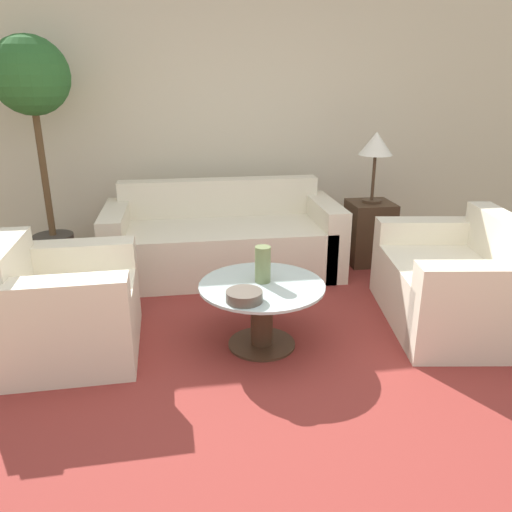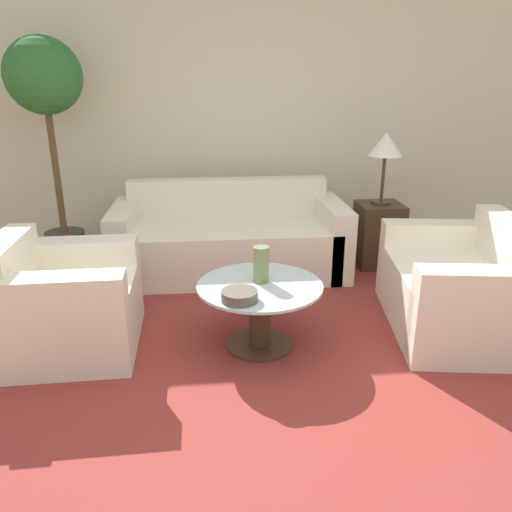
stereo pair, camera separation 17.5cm
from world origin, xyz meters
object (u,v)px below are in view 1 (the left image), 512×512
object	(u,v)px
armchair	(60,312)
table_lamp	(376,146)
sofa_main	(223,241)
vase	(263,264)
loveseat	(460,286)
potted_plant	(34,102)
coffee_table	(262,307)
bowl	(244,296)

from	to	relation	value
armchair	table_lamp	bearing A→B (deg)	-64.30
sofa_main	vase	distance (m)	1.43
loveseat	potted_plant	bearing A→B (deg)	-108.86
coffee_table	table_lamp	bearing A→B (deg)	48.22
coffee_table	vase	bearing A→B (deg)	74.73
coffee_table	vase	size ratio (longest dim) A/B	3.40
potted_plant	vase	bearing A→B (deg)	-45.08
loveseat	table_lamp	world-z (taller)	table_lamp
table_lamp	coffee_table	bearing A→B (deg)	-131.78
coffee_table	bowl	bearing A→B (deg)	-121.53
potted_plant	bowl	xyz separation A→B (m)	(1.53, -1.98, -1.03)
sofa_main	loveseat	bearing A→B (deg)	-39.65
bowl	sofa_main	bearing A→B (deg)	89.27
armchair	coffee_table	distance (m)	1.30
loveseat	table_lamp	xyz separation A→B (m)	(-0.19, 1.31, 0.83)
coffee_table	bowl	world-z (taller)	bowl
table_lamp	loveseat	bearing A→B (deg)	-81.70
coffee_table	potted_plant	size ratio (longest dim) A/B	0.40
sofa_main	coffee_table	distance (m)	1.45
armchair	potted_plant	xyz separation A→B (m)	(-0.39, 1.63, 1.21)
potted_plant	armchair	bearing A→B (deg)	-76.55
loveseat	bowl	xyz separation A→B (m)	(-1.61, -0.36, 0.19)
armchair	coffee_table	world-z (taller)	armchair
loveseat	bowl	bearing A→B (deg)	-69.06
table_lamp	sofa_main	bearing A→B (deg)	179.51
table_lamp	armchair	bearing A→B (deg)	-152.90
armchair	bowl	xyz separation A→B (m)	(1.14, -0.35, 0.19)
sofa_main	bowl	distance (m)	1.69
sofa_main	bowl	world-z (taller)	sofa_main
potted_plant	vase	world-z (taller)	potted_plant
armchair	bowl	bearing A→B (deg)	-108.56
table_lamp	bowl	world-z (taller)	table_lamp
armchair	bowl	size ratio (longest dim) A/B	4.14
sofa_main	table_lamp	xyz separation A→B (m)	(1.40, -0.01, 0.83)
loveseat	vase	xyz separation A→B (m)	(-1.46, -0.08, 0.28)
sofa_main	armchair	distance (m)	1.77
coffee_table	potted_plant	bearing A→B (deg)	133.96
bowl	vase	bearing A→B (deg)	60.78
bowl	table_lamp	bearing A→B (deg)	49.52
coffee_table	bowl	size ratio (longest dim) A/B	3.72
loveseat	sofa_main	bearing A→B (deg)	-121.26
loveseat	coffee_table	bearing A→B (deg)	-76.89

